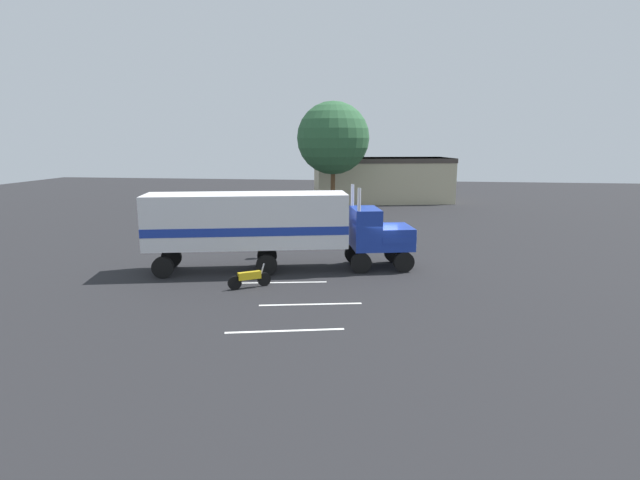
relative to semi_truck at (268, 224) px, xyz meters
The scene contains 10 objects.
ground_plane 6.25m from the semi_truck, 11.88° to the left, with size 120.00×120.00×0.00m, color #232326.
lane_stripe_near 3.64m from the semi_truck, 62.36° to the right, with size 4.40×0.16×0.01m, color silver.
lane_stripe_mid 6.74m from the semi_truck, 59.91° to the right, with size 4.40×0.16×0.01m, color silver.
lane_stripe_far 9.28m from the semi_truck, 72.61° to the right, with size 4.40×0.16×0.01m, color silver.
semi_truck is the anchor object (origin of this frame).
person_bystander 3.27m from the semi_truck, 110.40° to the left, with size 0.41×0.48×1.63m.
parked_car 15.70m from the semi_truck, 111.66° to the left, with size 4.42×1.85×1.57m.
motorcycle 3.96m from the semi_truck, 91.78° to the right, with size 1.82×1.24×1.12m.
tree_left 23.32m from the semi_truck, 87.88° to the left, with size 6.92×6.92×10.53m.
building_backdrop 31.64m from the semi_truck, 79.95° to the left, with size 16.02×9.39×4.94m.
Camera 1 is at (0.76, -26.71, 6.92)m, focal length 28.02 mm.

